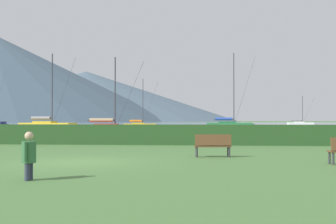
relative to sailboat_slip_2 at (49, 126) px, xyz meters
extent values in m
plane|color=#477038|center=(16.13, -38.96, -0.71)|extent=(1000.00, 1000.00, 0.00)
cube|color=#8499A8|center=(16.13, 98.04, -0.71)|extent=(320.00, 246.00, 0.00)
cube|color=#284C23|center=(16.13, -27.96, -0.08)|extent=(80.00, 1.20, 1.26)
cube|color=gold|center=(-0.11, 0.02, -0.13)|extent=(7.74, 3.74, 1.17)
cone|color=gold|center=(4.06, -0.69, -0.13)|extent=(1.42, 1.19, 0.99)
cube|color=gold|center=(-0.53, 0.09, 0.30)|extent=(3.01, 2.21, 0.74)
cylinder|color=#333338|center=(0.51, -0.09, 4.84)|extent=(0.15, 0.15, 9.82)
cylinder|color=#333338|center=(-1.13, 0.19, 1.09)|extent=(3.31, 0.68, 0.13)
cylinder|color=gray|center=(-1.13, 0.19, 1.09)|extent=(2.87, 0.93, 0.47)
cylinder|color=#333338|center=(2.24, -0.38, 4.59)|extent=(3.48, 0.62, 9.34)
cube|color=red|center=(11.21, -12.32, -0.22)|extent=(6.38, 2.52, 0.98)
cone|color=red|center=(14.78, -12.10, -0.22)|extent=(1.12, 0.90, 0.84)
cube|color=#A52020|center=(10.85, -12.34, 0.14)|extent=(2.41, 1.64, 0.63)
cylinder|color=#333338|center=(11.75, -12.29, 3.55)|extent=(0.13, 0.13, 7.45)
cylinder|color=#333338|center=(10.34, -12.37, 0.81)|extent=(2.82, 0.28, 0.11)
cylinder|color=tan|center=(10.34, -12.37, 0.81)|extent=(2.41, 0.54, 0.39)
cylinder|color=#333338|center=(13.22, -12.20, 3.37)|extent=(2.97, 0.21, 7.09)
cube|color=#236B38|center=(24.92, 11.36, -0.15)|extent=(7.27, 3.18, 1.11)
cone|color=#236B38|center=(28.92, 10.92, -0.15)|extent=(1.30, 1.07, 0.94)
cube|color=#206032|center=(24.52, 11.41, 0.25)|extent=(2.79, 1.97, 0.70)
cylinder|color=#333338|center=(25.52, 11.30, 5.62)|extent=(0.14, 0.14, 11.45)
cylinder|color=#333338|center=(23.95, 11.47, 1.00)|extent=(3.16, 0.47, 0.12)
cylinder|color=#2847A3|center=(23.95, 11.47, 1.00)|extent=(2.73, 0.74, 0.44)
cylinder|color=#333338|center=(27.17, 11.11, 5.33)|extent=(3.33, 0.40, 10.88)
cone|color=navy|center=(-23.69, 35.67, -0.11)|extent=(1.33, 1.05, 1.01)
cube|color=white|center=(44.42, 49.35, -0.23)|extent=(6.11, 2.21, 0.95)
cone|color=white|center=(47.89, 49.42, -0.23)|extent=(1.06, 0.83, 0.81)
cube|color=silver|center=(44.08, 49.34, 0.12)|extent=(2.28, 1.50, 0.61)
cylinder|color=#333338|center=(44.94, 49.36, 3.28)|extent=(0.12, 0.12, 6.94)
cylinder|color=#333338|center=(43.58, 49.33, 0.77)|extent=(2.73, 0.16, 0.10)
cylinder|color=gray|center=(43.58, 49.33, 0.77)|extent=(2.33, 0.43, 0.38)
cylinder|color=#333338|center=(46.37, 49.39, 3.11)|extent=(2.88, 0.09, 6.60)
cube|color=gold|center=(9.62, 18.29, -0.26)|extent=(5.84, 2.41, 0.90)
cone|color=gold|center=(12.86, 18.55, -0.26)|extent=(1.04, 0.84, 0.76)
cube|color=gold|center=(9.29, 18.26, 0.07)|extent=(2.22, 1.53, 0.57)
cylinder|color=#333338|center=(10.10, 18.33, 3.96)|extent=(0.11, 0.11, 8.35)
cylinder|color=#333338|center=(8.82, 18.22, 0.68)|extent=(2.56, 0.30, 0.10)
cylinder|color=orange|center=(8.82, 18.22, 0.68)|extent=(2.20, 0.53, 0.36)
cylinder|color=#333338|center=(11.44, 18.44, 3.75)|extent=(2.70, 0.24, 7.94)
cube|color=brown|center=(21.14, -36.41, -0.26)|extent=(1.54, 0.59, 0.06)
cube|color=brown|center=(21.16, -36.59, 0.01)|extent=(1.51, 0.27, 0.45)
cylinder|color=#333338|center=(21.79, -36.18, -0.49)|extent=(0.08, 0.08, 0.45)
cylinder|color=#333338|center=(20.45, -36.31, -0.49)|extent=(0.08, 0.08, 0.45)
cylinder|color=#333338|center=(21.83, -36.51, -0.49)|extent=(0.08, 0.08, 0.45)
cylinder|color=#333338|center=(20.49, -36.64, -0.49)|extent=(0.08, 0.08, 0.45)
cylinder|color=#333338|center=(25.20, -38.76, -0.49)|extent=(0.08, 0.08, 0.45)
cylinder|color=#333338|center=(25.22, -39.08, -0.49)|extent=(0.08, 0.08, 0.45)
cylinder|color=#2D3347|center=(16.28, -43.59, -0.49)|extent=(0.14, 0.14, 0.45)
cylinder|color=#2D3347|center=(16.28, -43.41, -0.49)|extent=(0.14, 0.14, 0.45)
cylinder|color=#33663D|center=(16.28, -43.50, 0.01)|extent=(0.36, 0.36, 0.55)
cylinder|color=#33663D|center=(16.29, -43.74, 0.04)|extent=(0.09, 0.09, 0.49)
cylinder|color=#33663D|center=(16.28, -43.26, 0.04)|extent=(0.09, 0.09, 0.49)
sphere|color=tan|center=(16.28, -43.50, 0.43)|extent=(0.22, 0.22, 0.22)
cone|color=#4C6070|center=(-104.30, 376.48, 26.03)|extent=(322.75, 322.75, 53.48)
camera|label=1|loc=(20.76, -53.76, 0.84)|focal=44.05mm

